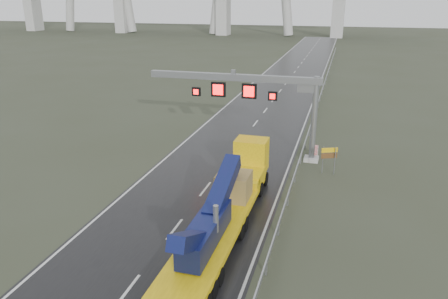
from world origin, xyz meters
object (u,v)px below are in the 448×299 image
(sign_gantry, at_px, (258,93))
(exit_sign_pair, at_px, (329,155))
(heavy_haul_truck, at_px, (229,198))
(striped_barrier, at_px, (314,151))

(sign_gantry, distance_m, exit_sign_pair, 7.94)
(sign_gantry, relative_size, heavy_haul_truck, 0.85)
(sign_gantry, xyz_separation_m, striped_barrier, (4.94, 1.06, -5.10))
(sign_gantry, xyz_separation_m, heavy_haul_truck, (0.79, -12.19, -4.01))
(striped_barrier, bearing_deg, heavy_haul_truck, -102.94)
(sign_gantry, bearing_deg, exit_sign_pair, -22.28)
(exit_sign_pair, height_order, striped_barrier, exit_sign_pair)
(heavy_haul_truck, relative_size, exit_sign_pair, 8.01)
(sign_gantry, height_order, striped_barrier, sign_gantry)
(heavy_haul_truck, height_order, exit_sign_pair, heavy_haul_truck)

